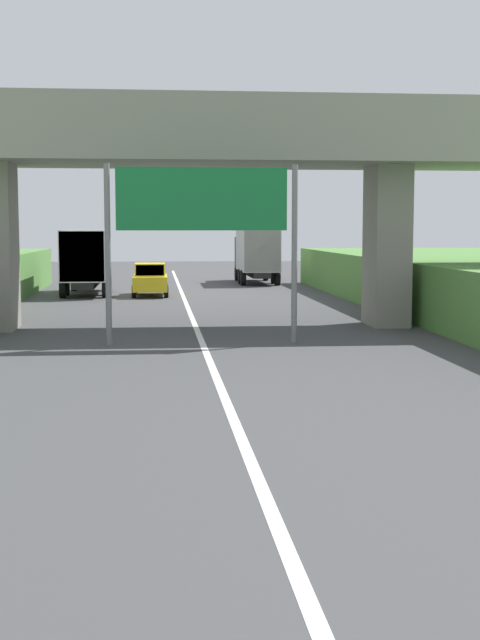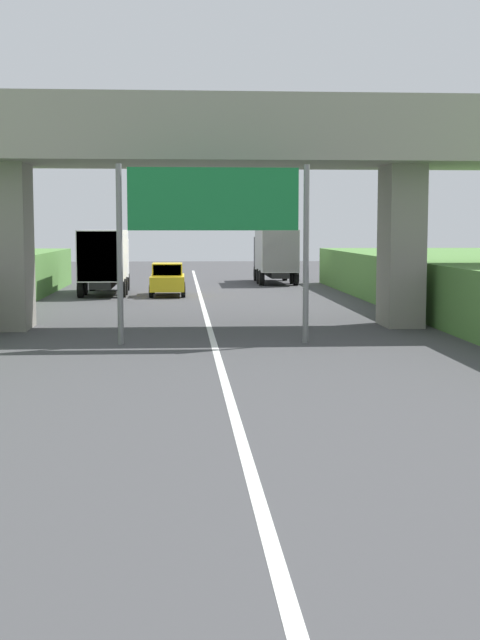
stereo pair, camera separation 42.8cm
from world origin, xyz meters
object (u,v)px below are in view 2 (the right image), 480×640
object	(u,v)px
truck_white	(105,258)
car_yellow	(167,279)
overhead_highway_sign	(213,211)
truck_black	(275,253)

from	to	relation	value
truck_white	car_yellow	distance (m)	3.76
overhead_highway_sign	car_yellow	world-z (taller)	overhead_highway_sign
overhead_highway_sign	truck_black	xyz separation A→B (m)	(5.05, 29.64, -2.13)
truck_black	car_yellow	distance (m)	12.26
truck_white	truck_black	size ratio (longest dim) A/B	1.00
overhead_highway_sign	car_yellow	bearing A→B (deg)	95.03
truck_white	overhead_highway_sign	bearing A→B (deg)	-76.30
truck_black	car_yellow	world-z (taller)	truck_black
truck_black	car_yellow	xyz separation A→B (m)	(-6.76, -10.18, -1.08)
overhead_highway_sign	car_yellow	size ratio (longest dim) A/B	1.43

